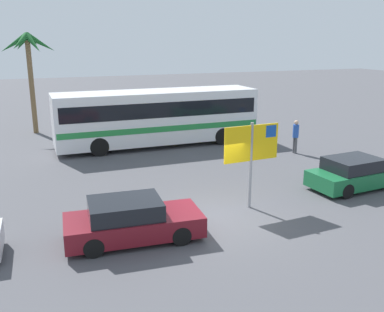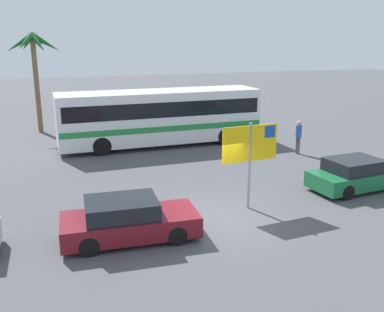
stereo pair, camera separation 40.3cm
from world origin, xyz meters
TOP-DOWN VIEW (x-y plane):
  - ground at (0.00, 0.00)m, footprint 120.00×120.00m
  - bus_front_coach at (1.19, 11.14)m, footprint 11.60×2.72m
  - ferry_sign at (1.61, 0.64)m, footprint 2.20×0.20m
  - car_maroon at (-3.12, -0.41)m, footprint 4.31×2.08m
  - car_green at (6.70, 0.95)m, footprint 4.21×2.05m
  - pedestrian_crossing_lot at (7.64, 6.67)m, footprint 0.32×0.32m
  - palm_tree_seaside at (-5.39, 17.33)m, footprint 3.42×3.44m

SIDE VIEW (x-z plane):
  - ground at x=0.00m, z-range 0.00..0.00m
  - car_green at x=6.70m, z-range -0.03..1.30m
  - car_maroon at x=-3.12m, z-range -0.03..1.30m
  - pedestrian_crossing_lot at x=7.64m, z-range 0.17..1.99m
  - bus_front_coach at x=1.19m, z-range 0.20..3.37m
  - ferry_sign at x=1.61m, z-range 0.73..3.93m
  - palm_tree_seaside at x=-5.39m, z-range 1.96..8.41m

